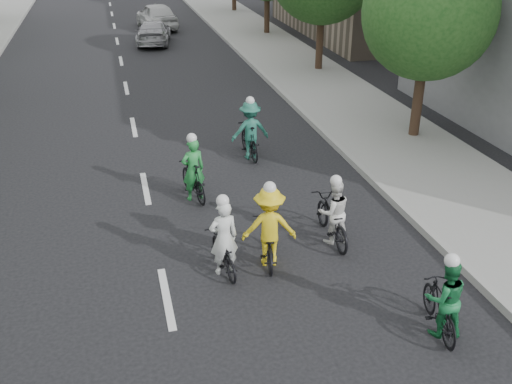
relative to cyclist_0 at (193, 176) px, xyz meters
name	(u,v)px	position (x,y,z in m)	size (l,w,h in m)	color
ground	(167,298)	(-1.19, -4.12, -0.62)	(120.00, 120.00, 0.00)	black
sidewalk_right	(350,107)	(6.81, 5.88, -0.55)	(4.00, 80.00, 0.15)	gray
curb_right	(300,111)	(4.86, 5.88, -0.53)	(0.18, 80.00, 0.18)	#999993
tree_r_0	(429,13)	(7.61, 2.48, 3.34)	(4.00, 4.00, 5.97)	black
cyclist_0	(193,176)	(0.00, 0.00, 0.00)	(0.79, 1.72, 1.80)	black
cyclist_1	(443,303)	(3.37, -6.29, -0.01)	(0.81, 1.61, 1.64)	black
cyclist_2	(250,134)	(2.06, 2.28, 0.12)	(1.15, 1.76, 1.90)	black
cyclist_3	(223,247)	(0.07, -3.48, -0.05)	(0.69, 1.56, 1.78)	black
cyclist_4	(332,217)	(2.67, -2.87, -0.04)	(0.73, 1.91, 1.63)	black
cyclist_5	(269,233)	(1.05, -3.39, 0.09)	(1.23, 1.71, 1.89)	black
follow_car_lead	(153,32)	(0.81, 19.68, 0.00)	(1.75, 4.31, 1.25)	#A1A1A6
follow_car_trail	(156,16)	(1.45, 24.27, 0.17)	(1.87, 4.66, 1.59)	silver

